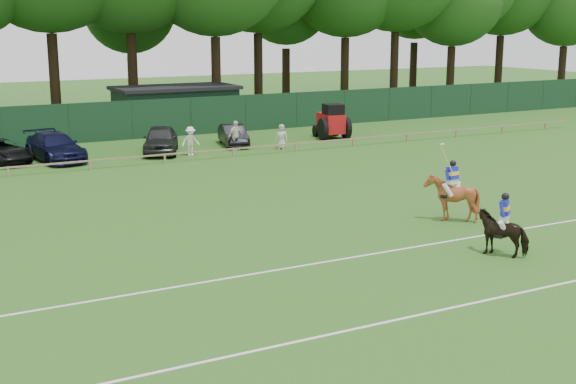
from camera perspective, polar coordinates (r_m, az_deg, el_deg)
ground at (r=25.37m, az=2.19°, el=-4.51°), size 160.00×160.00×0.00m
horse_dark at (r=25.96m, az=15.65°, el=-2.92°), size 1.64×1.85×1.45m
horse_chestnut at (r=29.77m, az=12.01°, el=-0.40°), size 1.63×1.80×1.82m
sedan_navy at (r=43.72m, az=-16.87°, el=3.22°), size 2.82×5.41×1.50m
hatch_grey at (r=44.78m, az=-9.41°, el=3.85°), size 3.46×4.99×1.58m
estate_black at (r=47.11m, az=-4.07°, el=4.22°), size 2.20×4.04×1.26m
spectator_left at (r=43.79m, az=-7.24°, el=3.76°), size 1.06×0.61×1.63m
spectator_mid at (r=45.30m, az=-3.92°, el=4.19°), size 1.11×0.77×1.74m
spectator_right at (r=45.67m, az=-0.48°, el=4.12°), size 0.86×0.80×1.47m
rider_dark at (r=25.79m, az=15.76°, el=-1.47°), size 0.84×0.67×1.41m
rider_chestnut at (r=29.59m, az=12.09°, el=1.10°), size 0.94×0.55×2.05m
pitch_lines at (r=22.57m, az=6.70°, el=-6.77°), size 60.00×5.10×0.01m
pitch_rail at (r=41.41m, az=-10.43°, el=2.63°), size 62.10×0.10×0.50m
perimeter_fence at (r=49.86m, az=-13.65°, el=5.08°), size 92.08×0.08×2.50m
utility_shed at (r=54.43m, az=-8.33°, el=6.21°), size 8.40×4.40×3.04m
tree_row at (r=58.20m, az=-13.68°, el=4.86°), size 96.00×12.00×21.00m
tractor at (r=49.91m, az=3.27°, el=5.20°), size 2.23×2.94×2.24m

